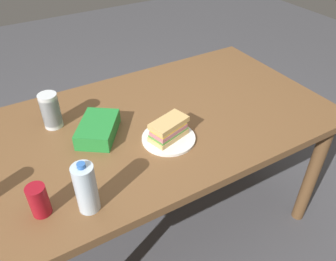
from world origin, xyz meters
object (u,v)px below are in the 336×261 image
(soda_can_red, at_px, (39,200))
(plastic_cup_stack, at_px, (51,111))
(water_bottle_tall, at_px, (86,188))
(paper_plate, at_px, (168,138))
(dining_table, at_px, (152,135))
(chip_bag, at_px, (98,129))
(sandwich, at_px, (168,129))

(soda_can_red, bearing_deg, plastic_cup_stack, 70.24)
(plastic_cup_stack, bearing_deg, water_bottle_tall, -92.54)
(paper_plate, relative_size, water_bottle_tall, 1.13)
(dining_table, height_order, soda_can_red, soda_can_red)
(paper_plate, distance_m, chip_bag, 0.31)
(dining_table, height_order, plastic_cup_stack, plastic_cup_stack)
(dining_table, bearing_deg, soda_can_red, -153.66)
(water_bottle_tall, bearing_deg, soda_can_red, 157.22)
(soda_can_red, bearing_deg, dining_table, 26.34)
(dining_table, height_order, sandwich, sandwich)
(soda_can_red, relative_size, plastic_cup_stack, 0.73)
(sandwich, height_order, chip_bag, sandwich)
(dining_table, xyz_separation_m, sandwich, (0.00, -0.16, 0.14))
(dining_table, bearing_deg, water_bottle_tall, -140.96)
(dining_table, distance_m, plastic_cup_stack, 0.48)
(water_bottle_tall, bearing_deg, dining_table, 39.04)
(paper_plate, xyz_separation_m, sandwich, (0.00, 0.00, 0.05))
(paper_plate, bearing_deg, water_bottle_tall, -156.40)
(dining_table, height_order, water_bottle_tall, water_bottle_tall)
(plastic_cup_stack, bearing_deg, chip_bag, -48.77)
(chip_bag, bearing_deg, plastic_cup_stack, 76.97)
(chip_bag, distance_m, water_bottle_tall, 0.41)
(dining_table, xyz_separation_m, water_bottle_tall, (-0.43, -0.35, 0.19))
(sandwich, distance_m, chip_bag, 0.31)
(dining_table, bearing_deg, plastic_cup_stack, 154.46)
(sandwich, xyz_separation_m, plastic_cup_stack, (-0.41, 0.35, 0.03))
(sandwich, height_order, plastic_cup_stack, plastic_cup_stack)
(soda_can_red, height_order, plastic_cup_stack, plastic_cup_stack)
(paper_plate, distance_m, soda_can_red, 0.59)
(water_bottle_tall, relative_size, plastic_cup_stack, 1.25)
(sandwich, relative_size, plastic_cup_stack, 1.19)
(paper_plate, height_order, chip_bag, chip_bag)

